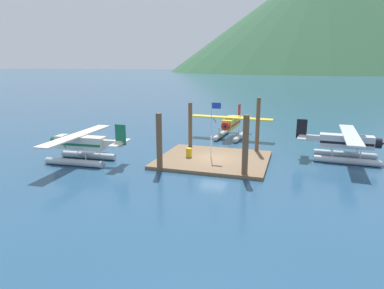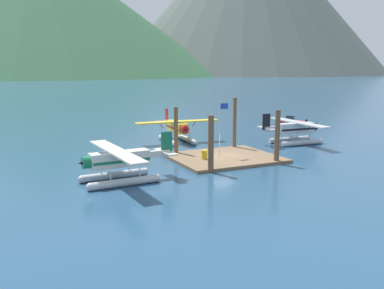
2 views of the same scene
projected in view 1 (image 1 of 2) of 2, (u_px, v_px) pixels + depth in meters
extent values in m
plane|color=navy|center=(213.00, 161.00, 32.23)|extent=(1200.00, 1200.00, 0.00)
cube|color=brown|center=(213.00, 160.00, 32.20)|extent=(10.37, 8.88, 0.30)
cylinder|color=brown|center=(159.00, 142.00, 28.73)|extent=(0.51, 0.51, 5.10)
cylinder|color=brown|center=(245.00, 147.00, 26.96)|extent=(0.50, 0.50, 5.21)
cylinder|color=brown|center=(190.00, 126.00, 36.30)|extent=(0.42, 0.42, 5.12)
cylinder|color=brown|center=(258.00, 126.00, 34.27)|extent=(0.40, 0.40, 5.84)
cylinder|color=silver|center=(211.00, 130.00, 31.93)|extent=(0.08, 0.08, 5.39)
cube|color=#1E3DB2|center=(216.00, 106.00, 31.25)|extent=(0.90, 0.03, 0.56)
sphere|color=gold|center=(212.00, 101.00, 31.29)|extent=(0.10, 0.10, 0.10)
cylinder|color=gold|center=(189.00, 153.00, 32.45)|extent=(0.58, 0.58, 0.88)
torus|color=gold|center=(189.00, 153.00, 32.45)|extent=(0.62, 0.62, 0.04)
cone|color=#2D5638|center=(322.00, 16.00, 441.93)|extent=(405.54, 405.54, 145.14)
cylinder|color=#B7BABF|center=(75.00, 162.00, 30.62)|extent=(5.63, 0.97, 0.64)
sphere|color=#B7BABF|center=(48.00, 160.00, 31.28)|extent=(0.64, 0.64, 0.64)
cylinder|color=#B7BABF|center=(89.00, 155.00, 32.98)|extent=(5.63, 0.97, 0.64)
sphere|color=#B7BABF|center=(64.00, 154.00, 33.64)|extent=(0.64, 0.64, 0.64)
cylinder|color=#B7BABF|center=(62.00, 155.00, 30.75)|extent=(0.10, 0.10, 0.70)
cylinder|color=#B7BABF|center=(86.00, 156.00, 30.18)|extent=(0.10, 0.10, 0.70)
cylinder|color=#B7BABF|center=(78.00, 148.00, 33.11)|extent=(0.10, 0.10, 0.70)
cylinder|color=#B7BABF|center=(100.00, 150.00, 32.54)|extent=(0.10, 0.10, 0.70)
cube|color=silver|center=(81.00, 142.00, 31.42)|extent=(4.86, 1.52, 1.20)
cube|color=#196B47|center=(81.00, 143.00, 31.45)|extent=(4.77, 1.53, 0.24)
cube|color=#283347|center=(70.00, 138.00, 31.60)|extent=(1.16, 1.12, 0.56)
cube|color=silver|center=(77.00, 135.00, 31.34)|extent=(2.01, 10.46, 0.14)
cylinder|color=#196B47|center=(63.00, 144.00, 29.34)|extent=(0.12, 0.63, 0.84)
cylinder|color=#196B47|center=(90.00, 134.00, 33.49)|extent=(0.12, 0.63, 0.84)
cylinder|color=#196B47|center=(56.00, 141.00, 32.06)|extent=(0.66, 0.99, 0.96)
cone|color=black|center=(52.00, 141.00, 32.17)|extent=(0.37, 0.38, 0.36)
cube|color=silver|center=(112.00, 143.00, 30.63)|extent=(2.22, 0.57, 0.56)
cube|color=#196B47|center=(121.00, 135.00, 30.22)|extent=(1.01, 0.18, 1.90)
cube|color=silver|center=(120.00, 143.00, 30.42)|extent=(0.99, 3.24, 0.10)
cylinder|color=#B7BABF|center=(343.00, 154.00, 33.45)|extent=(5.62, 0.89, 0.64)
sphere|color=#B7BABF|center=(375.00, 157.00, 32.52)|extent=(0.64, 0.64, 0.64)
cylinder|color=#B7BABF|center=(345.00, 161.00, 31.17)|extent=(5.62, 0.89, 0.64)
sphere|color=#B7BABF|center=(379.00, 164.00, 30.24)|extent=(0.64, 0.64, 0.64)
cylinder|color=#B7BABF|center=(357.00, 149.00, 32.90)|extent=(0.10, 0.10, 0.70)
cylinder|color=#B7BABF|center=(331.00, 147.00, 33.69)|extent=(0.10, 0.10, 0.70)
cylinder|color=#B7BABF|center=(360.00, 155.00, 30.61)|extent=(0.10, 0.10, 0.70)
cylinder|color=#B7BABF|center=(332.00, 153.00, 31.41)|extent=(0.10, 0.10, 0.70)
cube|color=silver|center=(346.00, 141.00, 31.93)|extent=(4.85, 1.45, 1.20)
cube|color=black|center=(346.00, 142.00, 31.95)|extent=(4.75, 1.47, 0.24)
cube|color=#283347|center=(359.00, 139.00, 31.50)|extent=(1.15, 1.10, 0.56)
cube|color=silver|center=(350.00, 135.00, 31.67)|extent=(1.86, 10.45, 0.14)
cylinder|color=black|center=(348.00, 134.00, 33.76)|extent=(0.11, 0.62, 0.84)
cylinder|color=black|center=(352.00, 143.00, 29.74)|extent=(0.11, 0.62, 0.84)
cylinder|color=black|center=(378.00, 143.00, 31.04)|extent=(0.64, 0.99, 0.96)
cone|color=black|center=(383.00, 144.00, 30.89)|extent=(0.37, 0.38, 0.36)
cube|color=silver|center=(311.00, 138.00, 32.98)|extent=(2.22, 0.54, 0.56)
cube|color=black|center=(302.00, 129.00, 33.08)|extent=(1.00, 0.16, 1.90)
cube|color=silver|center=(302.00, 136.00, 33.22)|extent=(0.94, 3.23, 0.10)
cylinder|color=#B7BABF|center=(241.00, 136.00, 42.11)|extent=(1.02, 5.63, 0.64)
sphere|color=#B7BABF|center=(235.00, 140.00, 39.57)|extent=(0.64, 0.64, 0.64)
cylinder|color=#B7BABF|center=(222.00, 134.00, 42.99)|extent=(1.02, 5.63, 0.64)
sphere|color=#B7BABF|center=(215.00, 139.00, 40.46)|extent=(0.64, 0.64, 0.64)
cylinder|color=#B7BABF|center=(239.00, 132.00, 40.87)|extent=(0.10, 0.10, 0.70)
cylinder|color=#B7BABF|center=(243.00, 129.00, 43.04)|extent=(0.10, 0.10, 0.70)
cylinder|color=#B7BABF|center=(219.00, 131.00, 41.75)|extent=(0.10, 0.10, 0.70)
cylinder|color=#B7BABF|center=(224.00, 128.00, 43.92)|extent=(0.10, 0.10, 0.70)
cube|color=yellow|center=(231.00, 123.00, 42.17)|extent=(1.57, 4.87, 1.20)
cube|color=#B21E1E|center=(231.00, 123.00, 42.20)|extent=(1.58, 4.78, 0.24)
cube|color=#283347|center=(229.00, 121.00, 41.12)|extent=(1.13, 1.17, 0.56)
cube|color=yellow|center=(231.00, 118.00, 41.74)|extent=(10.47, 2.11, 0.14)
cylinder|color=#B21E1E|center=(248.00, 121.00, 41.04)|extent=(0.63, 0.12, 0.84)
cylinder|color=#B21E1E|center=(214.00, 119.00, 42.60)|extent=(0.63, 0.12, 0.84)
cylinder|color=#B21E1E|center=(226.00, 126.00, 39.73)|extent=(1.00, 0.66, 0.96)
cone|color=black|center=(225.00, 127.00, 39.32)|extent=(0.38, 0.37, 0.36)
cube|color=yellow|center=(238.00, 118.00, 45.09)|extent=(0.59, 2.23, 0.56)
cube|color=#B21E1E|center=(239.00, 111.00, 45.71)|extent=(0.19, 1.01, 1.90)
cube|color=yellow|center=(239.00, 117.00, 45.79)|extent=(3.25, 1.02, 0.10)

